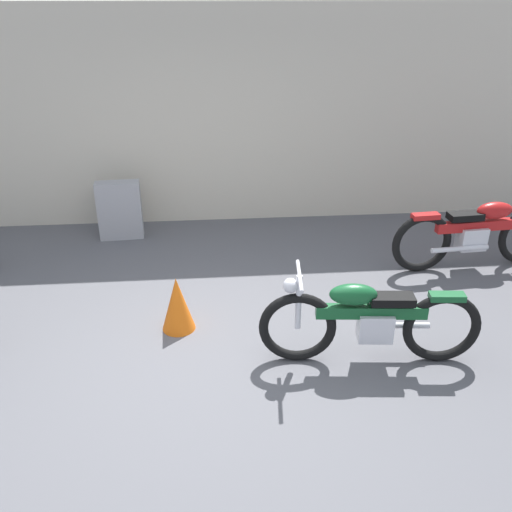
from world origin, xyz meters
The scene contains 6 objects.
ground_plane centered at (0.00, 0.00, 0.00)m, with size 40.00×40.00×0.00m, color #56565B.
building_wall centered at (0.00, 3.42, 1.42)m, with size 18.00×0.30×2.84m, color beige.
stone_marker centered at (-1.15, 2.76, 0.38)m, with size 0.56×0.20×0.77m, color #9E9EA3.
traffic_cone centered at (-0.32, 0.51, 0.28)m, with size 0.32×0.32×0.55m, color orange.
motorcycle_red centered at (3.09, 1.54, 0.44)m, with size 2.02×0.56×0.91m.
motorcycle_green centered at (1.35, -0.14, 0.41)m, with size 1.92×0.54×0.86m.
Camera 1 is at (0.04, -4.05, 2.99)m, focal length 38.71 mm.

